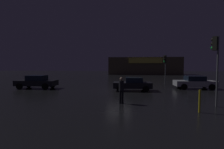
# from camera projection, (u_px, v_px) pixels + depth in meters

# --- Properties ---
(ground_plane) EXTENTS (120.00, 120.00, 0.00)m
(ground_plane) POSITION_uv_depth(u_px,v_px,m) (119.00, 90.00, 17.73)
(ground_plane) COLOR black
(store_building) EXTENTS (20.23, 6.29, 4.86)m
(store_building) POSITION_uv_depth(u_px,v_px,m) (144.00, 66.00, 49.08)
(store_building) COLOR brown
(store_building) RESTS_ON ground
(traffic_signal_main) EXTENTS (0.42, 0.42, 3.94)m
(traffic_signal_main) POSITION_uv_depth(u_px,v_px,m) (165.00, 63.00, 22.80)
(traffic_signal_main) COLOR #595B60
(traffic_signal_main) RESTS_ON ground
(traffic_signal_opposite) EXTENTS (0.42, 0.42, 4.39)m
(traffic_signal_opposite) POSITION_uv_depth(u_px,v_px,m) (216.00, 52.00, 10.58)
(traffic_signal_opposite) COLOR #595B60
(traffic_signal_opposite) RESTS_ON ground
(car_near) EXTENTS (3.90, 2.10, 1.37)m
(car_near) POSITION_uv_depth(u_px,v_px,m) (133.00, 84.00, 17.38)
(car_near) COLOR black
(car_near) RESTS_ON ground
(car_far) EXTENTS (4.29, 2.09, 1.44)m
(car_far) POSITION_uv_depth(u_px,v_px,m) (195.00, 82.00, 18.79)
(car_far) COLOR #B7B7BF
(car_far) RESTS_ON ground
(car_crossing) EXTENTS (4.44, 1.99, 1.49)m
(car_crossing) POSITION_uv_depth(u_px,v_px,m) (37.00, 82.00, 19.07)
(car_crossing) COLOR black
(car_crossing) RESTS_ON ground
(pedestrian) EXTENTS (0.34, 0.34, 1.80)m
(pedestrian) POSITION_uv_depth(u_px,v_px,m) (121.00, 88.00, 11.54)
(pedestrian) COLOR black
(pedestrian) RESTS_ON ground
(bollard_kerb_a) EXTENTS (0.10, 0.10, 1.26)m
(bollard_kerb_a) POSITION_uv_depth(u_px,v_px,m) (200.00, 101.00, 9.33)
(bollard_kerb_a) COLOR gold
(bollard_kerb_a) RESTS_ON ground
(bollard_kerb_b) EXTENTS (0.10, 0.10, 1.00)m
(bollard_kerb_b) POSITION_uv_depth(u_px,v_px,m) (129.00, 79.00, 25.51)
(bollard_kerb_b) COLOR #595B60
(bollard_kerb_b) RESTS_ON ground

